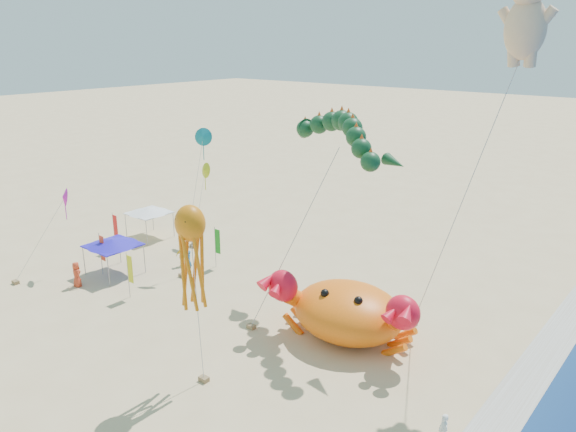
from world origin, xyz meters
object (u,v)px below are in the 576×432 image
object	(u,v)px
octopus_kite	(192,250)
dragon_kite	(337,139)
crab_inflatable	(347,310)
canopy_blue	(113,243)
canopy_white	(149,211)
cherub_kite	(526,18)

from	to	relation	value
octopus_kite	dragon_kite	bearing A→B (deg)	85.68
crab_inflatable	canopy_blue	bearing A→B (deg)	-170.71
canopy_blue	crab_inflatable	bearing A→B (deg)	9.29
dragon_kite	octopus_kite	distance (m)	11.57
octopus_kite	canopy_white	distance (m)	23.08
crab_inflatable	octopus_kite	distance (m)	10.41
cherub_kite	octopus_kite	distance (m)	19.13
crab_inflatable	dragon_kite	bearing A→B (deg)	136.24
octopus_kite	canopy_blue	bearing A→B (deg)	160.54
octopus_kite	canopy_white	size ratio (longest dim) A/B	2.69
dragon_kite	canopy_white	distance (m)	21.83
canopy_blue	canopy_white	bearing A→B (deg)	123.92
octopus_kite	canopy_blue	size ratio (longest dim) A/B	2.54
cherub_kite	canopy_white	bearing A→B (deg)	-179.28
octopus_kite	canopy_white	world-z (taller)	octopus_kite
crab_inflatable	canopy_white	distance (m)	23.12
canopy_white	cherub_kite	bearing A→B (deg)	0.72
crab_inflatable	canopy_blue	xyz separation A→B (m)	(-18.35, -3.00, 0.71)
dragon_kite	canopy_white	bearing A→B (deg)	177.10
cherub_kite	canopy_blue	distance (m)	30.11
octopus_kite	canopy_blue	xyz separation A→B (m)	(-14.78, 5.22, -4.60)
dragon_kite	octopus_kite	size ratio (longest dim) A/B	1.31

